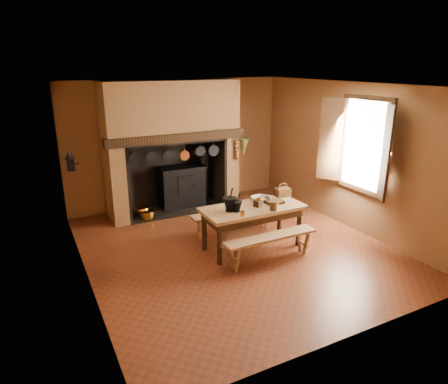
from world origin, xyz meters
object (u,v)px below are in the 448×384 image
(iron_range, at_px, (182,186))
(work_table, at_px, (253,213))
(wicker_basket, at_px, (283,192))
(mixing_bowl, at_px, (261,199))
(bench_front, at_px, (270,242))
(coffee_grinder, at_px, (258,203))

(iron_range, bearing_deg, work_table, -83.07)
(wicker_basket, bearing_deg, mixing_bowl, -170.85)
(mixing_bowl, bearing_deg, bench_front, -109.85)
(iron_range, bearing_deg, wicker_basket, -64.72)
(bench_front, xyz_separation_m, mixing_bowl, (0.28, 0.78, 0.46))
(wicker_basket, bearing_deg, work_table, -158.36)
(coffee_grinder, bearing_deg, work_table, 138.86)
(bench_front, distance_m, mixing_bowl, 0.95)
(iron_range, bearing_deg, coffee_grinder, -81.34)
(bench_front, bearing_deg, coffee_grinder, 81.48)
(mixing_bowl, bearing_deg, wicker_basket, 4.68)
(mixing_bowl, height_order, wicker_basket, wicker_basket)
(work_table, xyz_separation_m, bench_front, (-0.00, -0.58, -0.30))
(iron_range, xyz_separation_m, mixing_bowl, (0.60, -2.37, 0.32))
(work_table, xyz_separation_m, mixing_bowl, (0.28, 0.20, 0.16))
(work_table, distance_m, bench_front, 0.66)
(bench_front, bearing_deg, work_table, 90.00)
(iron_range, distance_m, wicker_basket, 2.60)
(work_table, relative_size, mixing_bowl, 5.55)
(work_table, bearing_deg, bench_front, -90.00)
(iron_range, height_order, coffee_grinder, iron_range)
(iron_range, distance_m, coffee_grinder, 2.65)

